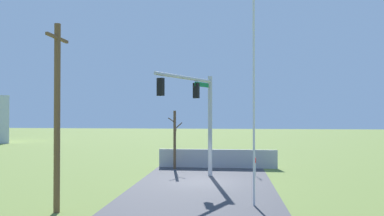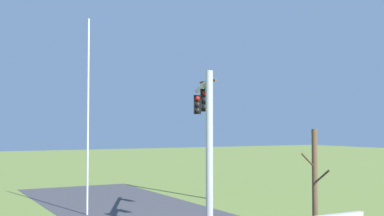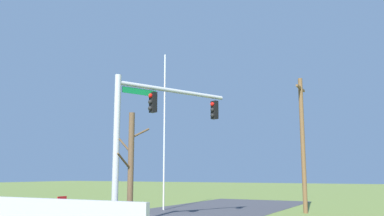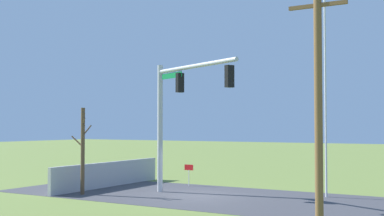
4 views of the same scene
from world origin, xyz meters
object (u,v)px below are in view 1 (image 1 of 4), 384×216
Objects in this scene: flagpole at (254,94)px; utility_pole at (57,114)px; bare_tree at (175,139)px; open_sign at (256,163)px; signal_mast at (198,106)px.

flagpole is 1.26× the size of utility_pole.
open_sign is at bearing -115.71° from bare_tree.
signal_mast is 0.84× the size of utility_pole.
utility_pole is at bearing 166.44° from bare_tree.
bare_tree is (12.84, -3.10, -1.89)m from utility_pole.
flagpole is 2.30× the size of bare_tree.
flagpole reaches higher than utility_pole.
flagpole is 8.57m from utility_pole.
flagpole reaches higher than bare_tree.
signal_mast is 1.52× the size of bare_tree.
signal_mast reaches higher than open_sign.
open_sign is at bearing -41.40° from utility_pole.
utility_pole is 13.34m from bare_tree.
signal_mast is 0.66× the size of flagpole.
flagpole is 8.18× the size of open_sign.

